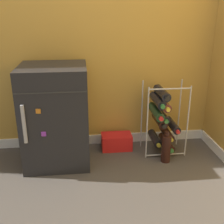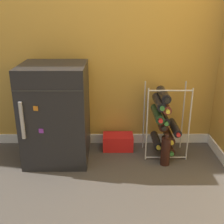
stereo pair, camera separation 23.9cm
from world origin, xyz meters
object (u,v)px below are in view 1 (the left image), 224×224
at_px(mini_fridge, 56,116).
at_px(soda_box, 117,142).
at_px(wine_rack, 162,117).
at_px(loose_bottle_floor, 166,148).

xyz_separation_m(mini_fridge, soda_box, (0.53, 0.15, -0.34)).
bearing_deg(wine_rack, soda_box, 166.87).
distance_m(mini_fridge, loose_bottle_floor, 0.97).
bearing_deg(loose_bottle_floor, soda_box, 144.41).
height_order(wine_rack, loose_bottle_floor, wine_rack).
xyz_separation_m(mini_fridge, loose_bottle_floor, (0.92, -0.13, -0.29)).
distance_m(mini_fridge, wine_rack, 0.93).
relative_size(wine_rack, loose_bottle_floor, 2.31).
distance_m(soda_box, loose_bottle_floor, 0.48).
bearing_deg(soda_box, loose_bottle_floor, -35.59).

